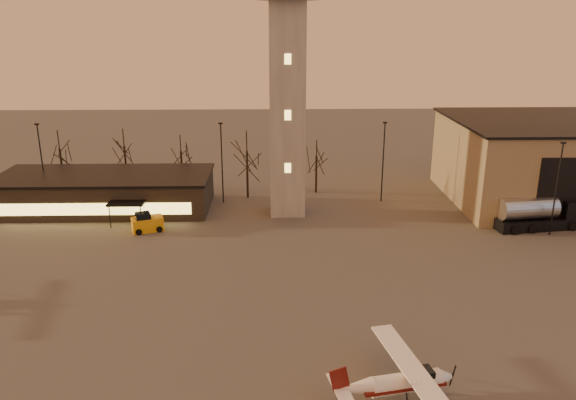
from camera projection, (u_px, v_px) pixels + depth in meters
The scene contains 9 objects.
ground at pixel (298, 355), 38.69m from camera, with size 220.00×220.00×0.00m, color #423E3C.
control_tower at pixel (287, 73), 62.17m from camera, with size 6.80×6.80×32.60m.
hangar at pixel (574, 161), 70.24m from camera, with size 30.60×20.60×10.30m.
terminal at pixel (106, 191), 67.92m from camera, with size 25.40×12.20×4.30m.
light_poles at pixel (291, 166), 66.51m from camera, with size 58.50×12.25×10.14m.
tree_row at pixel (182, 148), 73.77m from camera, with size 37.20×9.20×8.80m.
cessna_front at pixel (407, 385), 33.94m from camera, with size 8.42×10.60×2.91m.
fuel_truck at pixel (538, 216), 61.71m from camera, with size 9.90×4.27×3.56m.
service_cart at pixel (147, 224), 61.08m from camera, with size 3.68×2.97×2.07m.
Camera 1 is at (-1.48, -33.46, 22.16)m, focal length 35.00 mm.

